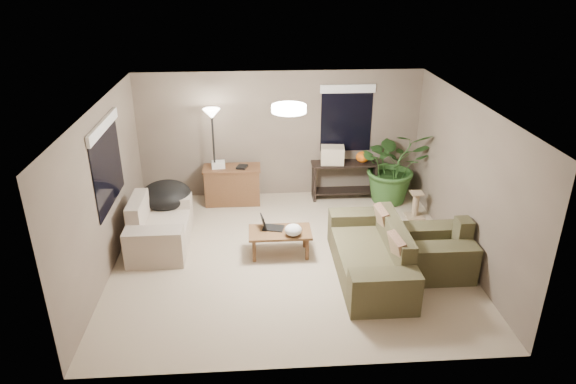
{
  "coord_description": "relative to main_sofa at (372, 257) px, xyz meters",
  "views": [
    {
      "loc": [
        -0.51,
        -7.12,
        4.34
      ],
      "look_at": [
        0.0,
        0.2,
        1.05
      ],
      "focal_mm": 32.0,
      "sensor_mm": 36.0,
      "label": 1
    }
  ],
  "objects": [
    {
      "name": "houseplant",
      "position": [
        0.96,
        2.58,
        0.29
      ],
      "size": [
        1.35,
        1.5,
        1.17
      ],
      "primitive_type": "imported",
      "color": "#2D5923",
      "rests_on": "ground"
    },
    {
      "name": "armchair",
      "position": [
        1.02,
        0.05,
        0.0
      ],
      "size": [
        0.95,
        1.0,
        0.85
      ],
      "color": "brown",
      "rests_on": "ground"
    },
    {
      "name": "pumpkin",
      "position": [
        0.39,
        2.78,
        0.56
      ],
      "size": [
        0.32,
        0.32,
        0.22
      ],
      "primitive_type": "ellipsoid",
      "rotation": [
        0.0,
        0.0,
        0.25
      ],
      "color": "orange",
      "rests_on": "console_table"
    },
    {
      "name": "laptop",
      "position": [
        -1.52,
        0.77,
        0.19
      ],
      "size": [
        0.4,
        0.3,
        0.24
      ],
      "color": "black",
      "rests_on": "coffee_table"
    },
    {
      "name": "ceiling_fixture",
      "position": [
        -1.22,
        0.59,
        2.15
      ],
      "size": [
        0.5,
        0.5,
        0.1
      ],
      "primitive_type": "cylinder",
      "color": "white",
      "rests_on": "room_shell"
    },
    {
      "name": "room_shell",
      "position": [
        -1.22,
        0.59,
        0.96
      ],
      "size": [
        5.5,
        5.5,
        5.5
      ],
      "color": "tan",
      "rests_on": "ground"
    },
    {
      "name": "throw_pillows",
      "position": [
        0.26,
        0.0,
        0.36
      ],
      "size": [
        0.28,
        1.37,
        0.47
      ],
      "color": "#8C7251",
      "rests_on": "main_sofa"
    },
    {
      "name": "coffee_table",
      "position": [
        -1.35,
        0.67,
        0.06
      ],
      "size": [
        1.0,
        0.55,
        0.42
      ],
      "color": "brown",
      "rests_on": "ground"
    },
    {
      "name": "desk",
      "position": [
        -2.17,
        2.69,
        0.08
      ],
      "size": [
        1.1,
        0.5,
        0.75
      ],
      "color": "brown",
      "rests_on": "ground"
    },
    {
      "name": "cardboard_box",
      "position": [
        -0.21,
        2.78,
        0.62
      ],
      "size": [
        0.48,
        0.38,
        0.33
      ],
      "primitive_type": "cube",
      "rotation": [
        0.0,
        0.0,
        -0.11
      ],
      "color": "beige",
      "rests_on": "console_table"
    },
    {
      "name": "cat_scratching_post",
      "position": [
        1.22,
        1.83,
        -0.08
      ],
      "size": [
        0.32,
        0.32,
        0.5
      ],
      "color": "tan",
      "rests_on": "ground"
    },
    {
      "name": "console_table",
      "position": [
        0.04,
        2.78,
        0.14
      ],
      "size": [
        1.3,
        0.4,
        0.75
      ],
      "color": "black",
      "rests_on": "ground"
    },
    {
      "name": "desk_papers",
      "position": [
        -2.33,
        2.68,
        0.51
      ],
      "size": [
        0.7,
        0.29,
        0.12
      ],
      "color": "silver",
      "rests_on": "desk"
    },
    {
      "name": "floor_lamp",
      "position": [
        -2.49,
        2.65,
        1.3
      ],
      "size": [
        0.32,
        0.32,
        1.91
      ],
      "color": "black",
      "rests_on": "ground"
    },
    {
      "name": "plastic_bag",
      "position": [
        -1.15,
        0.52,
        0.22
      ],
      "size": [
        0.31,
        0.29,
        0.19
      ],
      "primitive_type": "ellipsoid",
      "rotation": [
        0.0,
        0.0,
        0.18
      ],
      "color": "white",
      "rests_on": "coffee_table"
    },
    {
      "name": "main_sofa",
      "position": [
        0.0,
        0.0,
        0.0
      ],
      "size": [
        0.95,
        2.2,
        0.85
      ],
      "color": "brown",
      "rests_on": "ground"
    },
    {
      "name": "window_left",
      "position": [
        -3.94,
        0.89,
        1.49
      ],
      "size": [
        0.05,
        1.56,
        1.33
      ],
      "color": "black",
      "rests_on": "room_shell"
    },
    {
      "name": "window_back",
      "position": [
        0.08,
        3.06,
        1.49
      ],
      "size": [
        1.06,
        0.05,
        1.33
      ],
      "color": "black",
      "rests_on": "room_shell"
    },
    {
      "name": "papasan_chair",
      "position": [
        -3.32,
        1.9,
        0.17
      ],
      "size": [
        0.99,
        0.99,
        0.8
      ],
      "color": "black",
      "rests_on": "ground"
    },
    {
      "name": "loveseat",
      "position": [
        -3.35,
        1.13,
        0.0
      ],
      "size": [
        0.9,
        1.6,
        0.85
      ],
      "color": "beige",
      "rests_on": "ground"
    }
  ]
}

